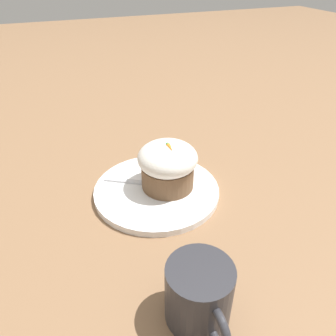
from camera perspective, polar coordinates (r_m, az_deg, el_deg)
The scene contains 5 objects.
ground_plane at distance 0.62m, azimuth -1.99°, elevation -4.39°, with size 4.00×4.00×0.00m, color #846042.
dessert_plate at distance 0.62m, azimuth -2.00°, elevation -3.94°, with size 0.23×0.23×0.01m.
carrot_cake at distance 0.60m, azimuth 0.00°, elevation 0.45°, with size 0.11×0.11×0.09m.
spoon at distance 0.62m, azimuth -2.35°, elevation -2.73°, with size 0.09×0.13×0.01m.
coffee_cup at distance 0.42m, azimuth 5.51°, elevation -21.11°, with size 0.11×0.08×0.08m.
Camera 1 is at (0.47, -0.16, 0.38)m, focal length 35.00 mm.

